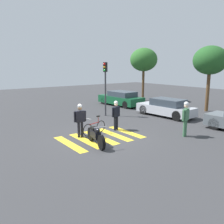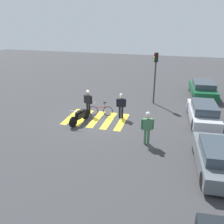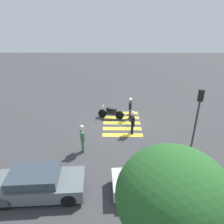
{
  "view_description": "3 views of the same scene",
  "coord_description": "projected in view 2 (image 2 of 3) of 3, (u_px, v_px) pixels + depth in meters",
  "views": [
    {
      "loc": [
        9.94,
        -6.64,
        3.77
      ],
      "look_at": [
        0.01,
        0.77,
        1.29
      ],
      "focal_mm": 37.47,
      "sensor_mm": 36.0,
      "label": 1
    },
    {
      "loc": [
        14.51,
        5.09,
        6.61
      ],
      "look_at": [
        0.74,
        1.32,
        0.94
      ],
      "focal_mm": 39.21,
      "sensor_mm": 36.0,
      "label": 2
    },
    {
      "loc": [
        0.64,
        14.87,
        8.1
      ],
      "look_at": [
        0.77,
        0.63,
        1.25
      ],
      "focal_mm": 34.49,
      "sensor_mm": 36.0,
      "label": 3
    }
  ],
  "objects": [
    {
      "name": "ground_plane",
      "position": [
        96.0,
        119.0,
        16.7
      ],
      "size": [
        60.0,
        60.0,
        0.0
      ],
      "primitive_type": "plane",
      "color": "#38383A"
    },
    {
      "name": "crosswalk_stripes",
      "position": [
        96.0,
        119.0,
        16.7
      ],
      "size": [
        2.89,
        4.05,
        0.01
      ],
      "color": "yellow",
      "rests_on": "ground_plane"
    },
    {
      "name": "car_grey_coupe",
      "position": [
        218.0,
        158.0,
        10.94
      ],
      "size": [
        4.29,
        2.07,
        1.34
      ],
      "color": "black",
      "rests_on": "ground_plane"
    },
    {
      "name": "car_green_compact",
      "position": [
        203.0,
        89.0,
        21.21
      ],
      "size": [
        4.72,
        2.21,
        1.36
      ],
      "color": "black",
      "rests_on": "ground_plane"
    },
    {
      "name": "pedestrian_bystander",
      "position": [
        147.0,
        125.0,
        13.07
      ],
      "size": [
        0.34,
        0.68,
        1.9
      ],
      "color": "#3F724C",
      "rests_on": "ground_plane"
    },
    {
      "name": "leaning_bicycle",
      "position": [
        101.0,
        110.0,
        17.17
      ],
      "size": [
        0.53,
        1.68,
        1.0
      ],
      "color": "black",
      "rests_on": "ground_plane"
    },
    {
      "name": "traffic_light_pole",
      "position": [
        155.0,
        70.0,
        18.75
      ],
      "size": [
        0.32,
        0.36,
        4.0
      ],
      "color": "#38383D",
      "rests_on": "ground_plane"
    },
    {
      "name": "car_silver_sedan",
      "position": [
        203.0,
        113.0,
        16.07
      ],
      "size": [
        4.55,
        1.97,
        1.34
      ],
      "color": "black",
      "rests_on": "ground_plane"
    },
    {
      "name": "officer_by_motorcycle",
      "position": [
        121.0,
        104.0,
        16.55
      ],
      "size": [
        0.29,
        0.65,
        1.75
      ],
      "color": "black",
      "rests_on": "ground_plane"
    },
    {
      "name": "officer_on_foot",
      "position": [
        88.0,
        100.0,
        17.13
      ],
      "size": [
        0.28,
        0.67,
        1.8
      ],
      "color": "black",
      "rests_on": "ground_plane"
    },
    {
      "name": "police_motorcycle",
      "position": [
        80.0,
        116.0,
        15.96
      ],
      "size": [
        2.12,
        0.75,
        1.06
      ],
      "color": "black",
      "rests_on": "ground_plane"
    }
  ]
}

